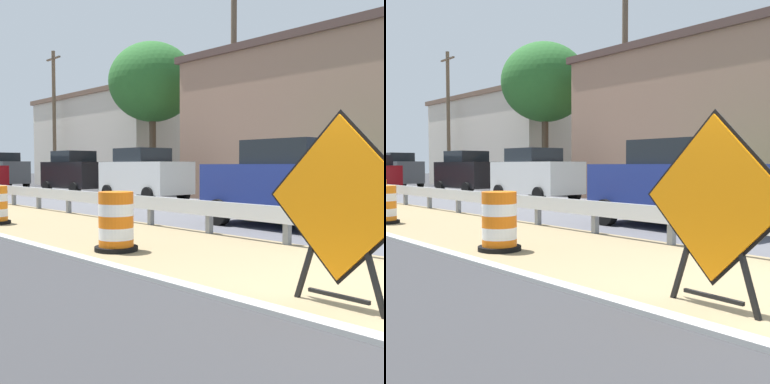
{
  "view_description": "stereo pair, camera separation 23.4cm",
  "coord_description": "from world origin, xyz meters",
  "views": [
    {
      "loc": [
        -5.19,
        -2.4,
        1.47
      ],
      "look_at": [
        2.1,
        5.57,
        0.88
      ],
      "focal_mm": 46.47,
      "sensor_mm": 36.0,
      "label": 1
    },
    {
      "loc": [
        -5.01,
        -2.56,
        1.47
      ],
      "look_at": [
        2.1,
        5.57,
        0.88
      ],
      "focal_mm": 46.47,
      "sensor_mm": 36.0,
      "label": 2
    }
  ],
  "objects": [
    {
      "name": "bush_roadside",
      "position": [
        7.43,
        5.57,
        0.65
      ],
      "size": [
        3.56,
        3.56,
        1.3
      ],
      "primitive_type": "ellipsoid",
      "color": "#337533",
      "rests_on": "ground"
    },
    {
      "name": "utility_pole_mid",
      "position": [
        10.67,
        28.74,
        4.71
      ],
      "size": [
        0.24,
        1.8,
        9.1
      ],
      "color": "brown",
      "rests_on": "ground"
    },
    {
      "name": "car_trailing_far_lane",
      "position": [
        4.33,
        4.64,
        1.03
      ],
      "size": [
        2.17,
        4.16,
        2.05
      ],
      "rotation": [
        0.0,
        0.0,
        1.55
      ],
      "color": "navy",
      "rests_on": "ground"
    },
    {
      "name": "car_mid_far_lane",
      "position": [
        7.15,
        14.02,
        1.08
      ],
      "size": [
        2.01,
        4.25,
        2.16
      ],
      "rotation": [
        0.0,
        0.0,
        -1.57
      ],
      "color": "silver",
      "rests_on": "ground"
    },
    {
      "name": "car_distant_a",
      "position": [
        7.52,
        20.38,
        1.09
      ],
      "size": [
        2.09,
        4.07,
        2.19
      ],
      "rotation": [
        0.0,
        0.0,
        -1.53
      ],
      "color": "black",
      "rests_on": "ground"
    },
    {
      "name": "utility_pole_near",
      "position": [
        9.88,
        11.57,
        4.63
      ],
      "size": [
        0.24,
        1.8,
        8.93
      ],
      "color": "brown",
      "rests_on": "ground"
    },
    {
      "name": "roadside_shop_near",
      "position": [
        12.96,
        9.15,
        3.17
      ],
      "size": [
        6.83,
        11.52,
        6.32
      ],
      "color": "#93705B",
      "rests_on": "ground"
    },
    {
      "name": "traffic_barrel_nearest",
      "position": [
        -0.45,
        4.71,
        0.46
      ],
      "size": [
        0.74,
        0.74,
        1.02
      ],
      "color": "orange",
      "rests_on": "ground"
    },
    {
      "name": "car_distant_c",
      "position": [
        7.38,
        29.29,
        1.12
      ],
      "size": [
        2.04,
        4.48,
        2.25
      ],
      "rotation": [
        0.0,
        0.0,
        -1.6
      ],
      "color": "#4C5156",
      "rests_on": "ground"
    },
    {
      "name": "roadside_shop_far",
      "position": [
        14.65,
        27.01,
        3.14
      ],
      "size": [
        6.68,
        13.67,
        6.26
      ],
      "color": "beige",
      "rests_on": "ground"
    },
    {
      "name": "curb_near_edge",
      "position": [
        -1.3,
        0.0,
        0.0
      ],
      "size": [
        0.2,
        120.0,
        0.11
      ],
      "primitive_type": "cube",
      "color": "#ADADA8",
      "rests_on": "ground"
    },
    {
      "name": "guardrail_median",
      "position": [
        2.18,
        3.13,
        0.52
      ],
      "size": [
        0.18,
        47.22,
        0.71
      ],
      "color": "silver",
      "rests_on": "ground"
    },
    {
      "name": "warning_sign_diamond",
      "position": [
        -0.67,
        0.32,
        1.07
      ],
      "size": [
        0.11,
        1.8,
        2.04
      ],
      "rotation": [
        0.0,
        0.0,
        3.11
      ],
      "color": "black",
      "rests_on": "ground"
    },
    {
      "name": "tree_roadside",
      "position": [
        11.02,
        18.42,
        5.79
      ],
      "size": [
        4.6,
        4.6,
        7.88
      ],
      "color": "#4C3D2D",
      "rests_on": "ground"
    }
  ]
}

